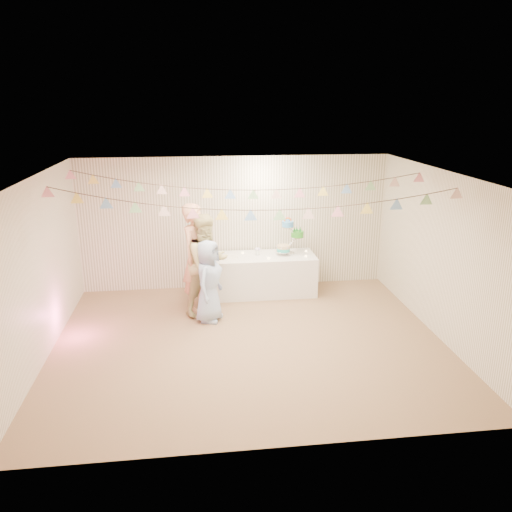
{
  "coord_description": "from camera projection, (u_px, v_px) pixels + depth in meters",
  "views": [
    {
      "loc": [
        -0.76,
        -6.98,
        3.62
      ],
      "look_at": [
        0.2,
        0.8,
        1.15
      ],
      "focal_mm": 35.0,
      "sensor_mm": 36.0,
      "label": 1
    }
  ],
  "objects": [
    {
      "name": "cake_top_tier",
      "position": [
        287.0,
        223.0,
        9.42
      ],
      "size": [
        0.25,
        0.25,
        0.19
      ],
      "primitive_type": null,
      "color": "#3F88C9",
      "rests_on": "cake_stand"
    },
    {
      "name": "ceiling",
      "position": [
        249.0,
        175.0,
        7.0
      ],
      "size": [
        6.0,
        6.0,
        0.0
      ],
      "primitive_type": "plane",
      "color": "silver",
      "rests_on": "ground"
    },
    {
      "name": "cake_bottom",
      "position": [
        283.0,
        251.0,
        9.54
      ],
      "size": [
        0.31,
        0.31,
        0.15
      ],
      "primitive_type": null,
      "color": "#27BAAC",
      "rests_on": "cake_stand"
    },
    {
      "name": "tealight_1",
      "position": [
        243.0,
        253.0,
        9.65
      ],
      "size": [
        0.04,
        0.04,
        0.03
      ],
      "primitive_type": "cylinder",
      "color": "#FFD88C",
      "rests_on": "table"
    },
    {
      "name": "posy",
      "position": [
        258.0,
        252.0,
        9.55
      ],
      "size": [
        0.13,
        0.13,
        0.15
      ],
      "primitive_type": null,
      "color": "white",
      "rests_on": "table"
    },
    {
      "name": "floor",
      "position": [
        250.0,
        342.0,
        7.78
      ],
      "size": [
        6.0,
        6.0,
        0.0
      ],
      "primitive_type": "plane",
      "color": "brown",
      "rests_on": "ground"
    },
    {
      "name": "tealight_2",
      "position": [
        269.0,
        258.0,
        9.33
      ],
      "size": [
        0.04,
        0.04,
        0.03
      ],
      "primitive_type": "cylinder",
      "color": "#FFD88C",
      "rests_on": "table"
    },
    {
      "name": "bunting_back",
      "position": [
        242.0,
        181.0,
        8.12
      ],
      "size": [
        5.6,
        1.1,
        0.4
      ],
      "primitive_type": null,
      "color": "pink",
      "rests_on": "ceiling"
    },
    {
      "name": "tealight_5",
      "position": [
        306.0,
        251.0,
        9.77
      ],
      "size": [
        0.04,
        0.04,
        0.03
      ],
      "primitive_type": "cylinder",
      "color": "#FFD88C",
      "rests_on": "table"
    },
    {
      "name": "person_child",
      "position": [
        209.0,
        281.0,
        8.36
      ],
      "size": [
        0.69,
        0.81,
        1.42
      ],
      "primitive_type": "imported",
      "rotation": [
        0.0,
        0.0,
        1.17
      ],
      "color": "#95ADD3",
      "rests_on": "floor"
    },
    {
      "name": "tealight_4",
      "position": [
        306.0,
        256.0,
        9.45
      ],
      "size": [
        0.04,
        0.04,
        0.03
      ],
      "primitive_type": "cylinder",
      "color": "#FFD88C",
      "rests_on": "table"
    },
    {
      "name": "cake_stand",
      "position": [
        290.0,
        238.0,
        9.54
      ],
      "size": [
        0.6,
        0.35,
        0.67
      ],
      "primitive_type": null,
      "color": "silver",
      "rests_on": "table"
    },
    {
      "name": "platter",
      "position": [
        229.0,
        258.0,
        9.41
      ],
      "size": [
        0.37,
        0.37,
        0.02
      ],
      "primitive_type": "cylinder",
      "color": "white",
      "rests_on": "table"
    },
    {
      "name": "back_wall",
      "position": [
        235.0,
        223.0,
        9.76
      ],
      "size": [
        6.0,
        6.0,
        0.0
      ],
      "primitive_type": "plane",
      "color": "white",
      "rests_on": "ground"
    },
    {
      "name": "table",
      "position": [
        262.0,
        274.0,
        9.64
      ],
      "size": [
        2.04,
        0.82,
        0.77
      ],
      "primitive_type": "cube",
      "color": "white",
      "rests_on": "floor"
    },
    {
      "name": "person_adult_a",
      "position": [
        196.0,
        257.0,
        8.78
      ],
      "size": [
        0.75,
        0.84,
        1.92
      ],
      "primitive_type": "imported",
      "rotation": [
        0.0,
        0.0,
        1.04
      ],
      "color": "tan",
      "rests_on": "floor"
    },
    {
      "name": "tealight_3",
      "position": [
        278.0,
        251.0,
        9.77
      ],
      "size": [
        0.04,
        0.04,
        0.03
      ],
      "primitive_type": "cylinder",
      "color": "#FFD88C",
      "rests_on": "table"
    },
    {
      "name": "front_wall",
      "position": [
        277.0,
        340.0,
        5.03
      ],
      "size": [
        6.0,
        6.0,
        0.0
      ],
      "primitive_type": "plane",
      "color": "white",
      "rests_on": "ground"
    },
    {
      "name": "right_wall",
      "position": [
        441.0,
        255.0,
        7.75
      ],
      "size": [
        5.0,
        5.0,
        0.0
      ],
      "primitive_type": "plane",
      "color": "white",
      "rests_on": "ground"
    },
    {
      "name": "left_wall",
      "position": [
        38.0,
        271.0,
        7.04
      ],
      "size": [
        5.0,
        5.0,
        0.0
      ],
      "primitive_type": "plane",
      "color": "white",
      "rests_on": "ground"
    },
    {
      "name": "bunting_front",
      "position": [
        251.0,
        198.0,
        6.9
      ],
      "size": [
        5.6,
        0.9,
        0.36
      ],
      "primitive_type": null,
      "color": "#72A5E5",
      "rests_on": "ceiling"
    },
    {
      "name": "cake_middle",
      "position": [
        298.0,
        235.0,
        9.64
      ],
      "size": [
        0.27,
        0.27,
        0.22
      ],
      "primitive_type": null,
      "color": "#29911F",
      "rests_on": "cake_stand"
    },
    {
      "name": "person_adult_b",
      "position": [
        207.0,
        264.0,
        8.61
      ],
      "size": [
        1.1,
        1.07,
        1.78
      ],
      "primitive_type": "imported",
      "rotation": [
        0.0,
        0.0,
        0.67
      ],
      "color": "tan",
      "rests_on": "floor"
    },
    {
      "name": "tealight_0",
      "position": [
        220.0,
        259.0,
        9.29
      ],
      "size": [
        0.04,
        0.04,
        0.03
      ],
      "primitive_type": "cylinder",
      "color": "#FFD88C",
      "rests_on": "table"
    }
  ]
}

